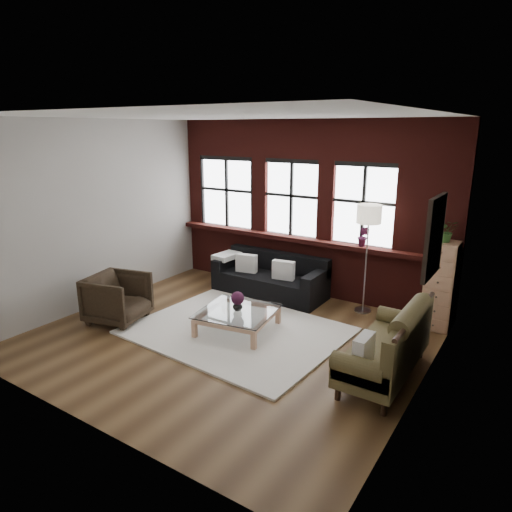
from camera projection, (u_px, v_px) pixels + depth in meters
The scene contains 26 objects.
floor at pixel (229, 337), 6.87m from camera, with size 5.50×5.50×0.00m, color #4B321B.
ceiling at pixel (225, 116), 6.00m from camera, with size 5.50×5.50×0.00m, color white.
wall_back at pixel (307, 209), 8.45m from camera, with size 5.50×5.50×0.00m, color #A9A59D.
wall_front at pixel (73, 282), 4.42m from camera, with size 5.50×5.50×0.00m, color #A9A59D.
wall_left at pixel (99, 215), 7.88m from camera, with size 5.00×5.00×0.00m, color #A9A59D.
wall_right at pixel (429, 265), 4.99m from camera, with size 5.00×5.00×0.00m, color #A9A59D.
brick_backwall at pixel (306, 209), 8.40m from camera, with size 5.50×0.12×3.20m, color #471410, non-canonical shape.
sill_ledge at pixel (303, 240), 8.48m from camera, with size 5.50×0.30×0.08m, color #471410.
window_left at pixel (228, 194), 9.32m from camera, with size 1.38×0.10×1.50m, color black, non-canonical shape.
window_mid at pixel (292, 200), 8.53m from camera, with size 1.38×0.10×1.50m, color black, non-canonical shape.
window_right at pixel (364, 206), 7.79m from camera, with size 1.38×0.10×1.50m, color black, non-canonical shape.
wall_poster at pixel (435, 237), 5.18m from camera, with size 0.05×0.74×0.94m, color black, non-canonical shape.
shag_rug at pixel (237, 331), 7.06m from camera, with size 3.08×2.42×0.03m, color white.
dark_sofa at pixel (270, 275), 8.53m from camera, with size 2.12×0.86×0.77m, color black, non-canonical shape.
pillow_a at pixel (246, 263), 8.64m from camera, with size 0.40×0.14×0.34m, color silver.
pillow_b at pixel (283, 270), 8.21m from camera, with size 0.40×0.14×0.34m, color silver.
vintage_settee at pixel (385, 342), 5.66m from camera, with size 0.81×1.82×0.97m, color #4E4424, non-canonical shape.
pillow_settee at pixel (364, 350), 5.23m from camera, with size 0.14×0.38×0.34m, color silver.
armchair at pixel (118, 298), 7.36m from camera, with size 0.84×0.86×0.78m, color black.
coffee_table at pixel (238, 321), 7.02m from camera, with size 1.08×1.08×0.37m, color tan, non-canonical shape.
vase at pixel (238, 306), 6.95m from camera, with size 0.15×0.15×0.16m, color #B2B2B2.
flowers at pixel (237, 298), 6.91m from camera, with size 0.21×0.21×0.21m, color #471836.
drawer_chest at pixel (440, 286), 7.04m from camera, with size 0.43×0.43×1.39m, color tan.
potted_plant_top at pixel (447, 231), 6.81m from camera, with size 0.30×0.26×0.33m, color #2D5923.
floor_lamp at pixel (366, 255), 7.58m from camera, with size 0.40×0.40×2.00m, color #A5A5A8, non-canonical shape.
sill_plant at pixel (363, 236), 7.78m from camera, with size 0.20×0.16×0.36m, color #471836.
Camera 1 is at (3.77, -5.04, 3.05)m, focal length 32.00 mm.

